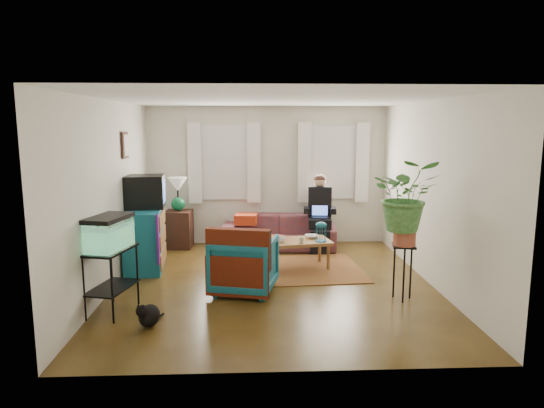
{
  "coord_description": "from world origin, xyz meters",
  "views": [
    {
      "loc": [
        -0.32,
        -6.66,
        2.26
      ],
      "look_at": [
        0.0,
        0.4,
        1.1
      ],
      "focal_mm": 32.0,
      "sensor_mm": 36.0,
      "label": 1
    }
  ],
  "objects_px": {
    "sofa": "(279,226)",
    "armchair": "(244,262)",
    "aquarium_stand": "(112,281)",
    "dresser": "(145,239)",
    "side_table": "(179,229)",
    "plant_stand": "(403,272)",
    "coffee_table": "(295,254)"
  },
  "relations": [
    {
      "from": "plant_stand",
      "to": "side_table",
      "type": "bearing_deg",
      "value": 138.86
    },
    {
      "from": "side_table",
      "to": "aquarium_stand",
      "type": "height_order",
      "value": "aquarium_stand"
    },
    {
      "from": "armchair",
      "to": "dresser",
      "type": "bearing_deg",
      "value": -22.26
    },
    {
      "from": "side_table",
      "to": "sofa",
      "type": "bearing_deg",
      "value": -4.65
    },
    {
      "from": "sofa",
      "to": "dresser",
      "type": "height_order",
      "value": "dresser"
    },
    {
      "from": "armchair",
      "to": "coffee_table",
      "type": "xyz_separation_m",
      "value": [
        0.8,
        1.07,
        -0.19
      ]
    },
    {
      "from": "aquarium_stand",
      "to": "plant_stand",
      "type": "height_order",
      "value": "aquarium_stand"
    },
    {
      "from": "sofa",
      "to": "dresser",
      "type": "distance_m",
      "value": 2.49
    },
    {
      "from": "side_table",
      "to": "aquarium_stand",
      "type": "bearing_deg",
      "value": -96.32
    },
    {
      "from": "sofa",
      "to": "armchair",
      "type": "height_order",
      "value": "armchair"
    },
    {
      "from": "plant_stand",
      "to": "sofa",
      "type": "bearing_deg",
      "value": 118.08
    },
    {
      "from": "dresser",
      "to": "sofa",
      "type": "bearing_deg",
      "value": 23.33
    },
    {
      "from": "coffee_table",
      "to": "plant_stand",
      "type": "distance_m",
      "value": 1.95
    },
    {
      "from": "dresser",
      "to": "side_table",
      "type": "bearing_deg",
      "value": 70.56
    },
    {
      "from": "armchair",
      "to": "coffee_table",
      "type": "distance_m",
      "value": 1.35
    },
    {
      "from": "side_table",
      "to": "aquarium_stand",
      "type": "relative_size",
      "value": 0.87
    },
    {
      "from": "sofa",
      "to": "armchair",
      "type": "relative_size",
      "value": 2.49
    },
    {
      "from": "dresser",
      "to": "plant_stand",
      "type": "height_order",
      "value": "dresser"
    },
    {
      "from": "sofa",
      "to": "side_table",
      "type": "xyz_separation_m",
      "value": [
        -1.84,
        0.15,
        -0.06
      ]
    },
    {
      "from": "dresser",
      "to": "aquarium_stand",
      "type": "bearing_deg",
      "value": -95.47
    },
    {
      "from": "aquarium_stand",
      "to": "armchair",
      "type": "distance_m",
      "value": 1.73
    },
    {
      "from": "sofa",
      "to": "aquarium_stand",
      "type": "height_order",
      "value": "sofa"
    },
    {
      "from": "sofa",
      "to": "coffee_table",
      "type": "relative_size",
      "value": 1.92
    },
    {
      "from": "armchair",
      "to": "coffee_table",
      "type": "height_order",
      "value": "armchair"
    },
    {
      "from": "sofa",
      "to": "side_table",
      "type": "relative_size",
      "value": 3.02
    },
    {
      "from": "aquarium_stand",
      "to": "coffee_table",
      "type": "xyz_separation_m",
      "value": [
        2.39,
        1.75,
        -0.17
      ]
    },
    {
      "from": "side_table",
      "to": "plant_stand",
      "type": "relative_size",
      "value": 0.95
    },
    {
      "from": "sofa",
      "to": "dresser",
      "type": "bearing_deg",
      "value": -145.43
    },
    {
      "from": "aquarium_stand",
      "to": "coffee_table",
      "type": "relative_size",
      "value": 0.73
    },
    {
      "from": "dresser",
      "to": "aquarium_stand",
      "type": "height_order",
      "value": "dresser"
    },
    {
      "from": "side_table",
      "to": "dresser",
      "type": "xyz_separation_m",
      "value": [
        -0.34,
        -1.34,
        0.14
      ]
    },
    {
      "from": "side_table",
      "to": "dresser",
      "type": "bearing_deg",
      "value": -104.29
    }
  ]
}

